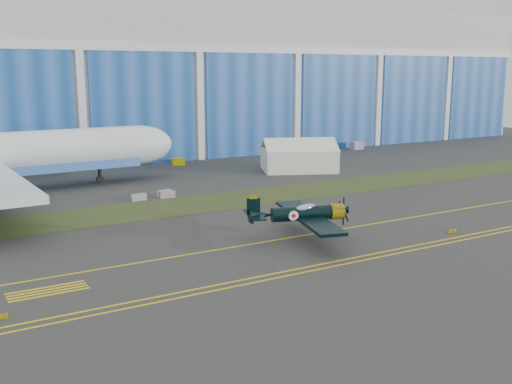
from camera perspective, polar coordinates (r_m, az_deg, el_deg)
ground at (r=61.98m, az=-4.24°, el=-4.09°), size 260.00×260.00×0.00m
grass_median at (r=74.43m, az=-9.02°, el=-1.54°), size 260.00×10.00×0.02m
hangar at (r=128.17m, az=-18.92°, el=10.12°), size 220.00×45.70×30.00m
taxiway_centreline at (r=57.70m, az=-2.04°, el=-5.23°), size 200.00×0.20×0.02m
edge_line_near at (r=49.95m, az=3.21°, el=-7.92°), size 80.00×0.20×0.02m
edge_line_far at (r=50.74m, az=2.58°, el=-7.61°), size 80.00×0.20×0.02m
hold_short_ladder at (r=49.17m, az=-19.22°, el=-8.89°), size 6.00×2.40×0.02m
guard_board_right at (r=65.80m, az=18.17°, el=-3.56°), size 1.20×0.15×0.35m
warbird at (r=59.40m, az=4.40°, el=-2.05°), size 15.16×16.81×4.19m
tent at (r=101.43m, az=4.11°, el=3.62°), size 14.61×12.91×5.62m
tug at (r=108.18m, az=-7.42°, el=2.88°), size 2.30×1.62×1.25m
gse_box at (r=131.08m, az=9.58°, el=4.41°), size 3.01×1.81×1.72m
barrier_a at (r=79.27m, az=-11.11°, el=-0.50°), size 2.02×0.69×0.90m
barrier_b at (r=80.34m, az=-8.43°, el=-0.25°), size 2.06×0.88×0.90m
barrier_c at (r=81.29m, az=-8.73°, el=-0.12°), size 2.07×0.91×0.90m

